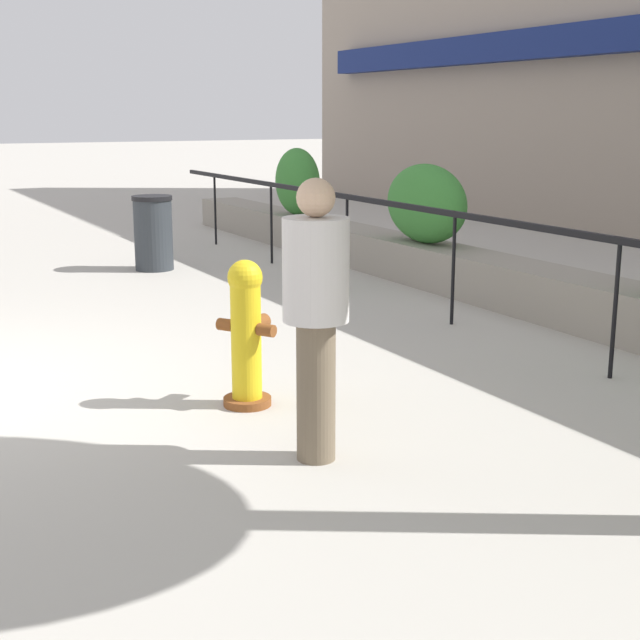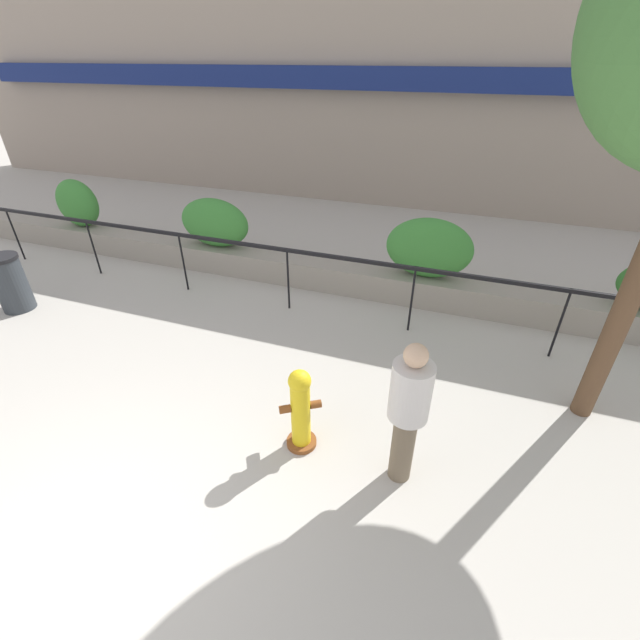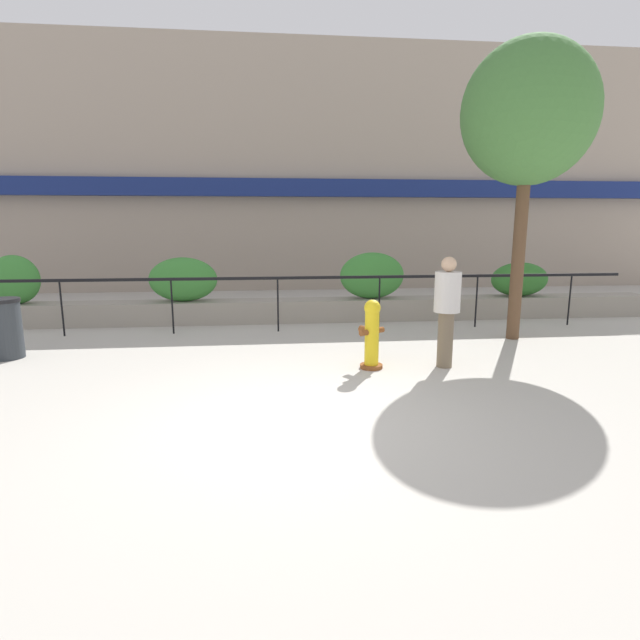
# 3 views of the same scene
# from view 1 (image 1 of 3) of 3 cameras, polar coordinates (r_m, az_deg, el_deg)

# --- Properties ---
(planter_wall_low) EXTENTS (18.00, 0.70, 0.50)m
(planter_wall_low) POSITION_cam_1_polar(r_m,az_deg,el_deg) (9.79, 13.65, 1.87)
(planter_wall_low) COLOR gray
(planter_wall_low) RESTS_ON ground
(fence_railing_segment) EXTENTS (15.00, 0.05, 1.15)m
(fence_railing_segment) POSITION_cam_1_polar(r_m,az_deg,el_deg) (8.98, 8.62, 6.06)
(fence_railing_segment) COLOR black
(fence_railing_segment) RESTS_ON ground
(hedge_bush_0) EXTENTS (1.07, 0.59, 1.06)m
(hedge_bush_0) POSITION_cam_1_polar(r_m,az_deg,el_deg) (14.35, -1.46, 8.84)
(hedge_bush_0) COLOR #387F33
(hedge_bush_0) RESTS_ON planter_wall_low
(hedge_bush_1) EXTENTS (1.51, 0.61, 0.98)m
(hedge_bush_1) POSITION_cam_1_polar(r_m,az_deg,el_deg) (11.29, 6.79, 7.41)
(hedge_bush_1) COLOR #387F33
(hedge_bush_1) RESTS_ON planter_wall_low
(fire_hydrant) EXTENTS (0.49, 0.49, 1.08)m
(fire_hydrant) POSITION_cam_1_polar(r_m,az_deg,el_deg) (6.45, -4.73, -0.77)
(fire_hydrant) COLOR brown
(fire_hydrant) RESTS_ON ground
(pedestrian) EXTENTS (0.55, 0.55, 1.73)m
(pedestrian) POSITION_cam_1_polar(r_m,az_deg,el_deg) (5.31, -0.26, 1.08)
(pedestrian) COLOR brown
(pedestrian) RESTS_ON ground
(trash_bin) EXTENTS (0.55, 0.55, 1.01)m
(trash_bin) POSITION_cam_1_polar(r_m,az_deg,el_deg) (12.37, -10.62, 5.51)
(trash_bin) COLOR #2D3338
(trash_bin) RESTS_ON ground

